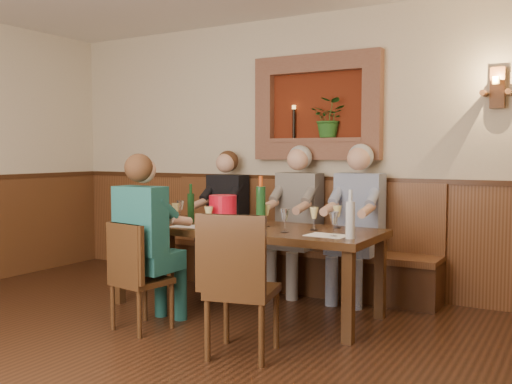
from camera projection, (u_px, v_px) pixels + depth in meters
ground_plane at (84, 383)px, 3.45m from camera, size 6.00×6.00×0.00m
room_shell at (78, 68)px, 3.31m from camera, size 6.04×6.04×2.82m
wainscoting at (82, 288)px, 3.40m from camera, size 6.02×6.02×1.15m
wall_niche at (320, 112)px, 5.74m from camera, size 1.36×0.30×1.06m
wall_sconce at (497, 88)px, 4.89m from camera, size 0.25×0.20×0.35m
dining_table at (243, 235)px, 5.00m from camera, size 2.40×0.90×0.75m
bench at (291, 257)px, 5.83m from camera, size 3.00×0.45×1.11m
chair_near_left at (140, 299)px, 4.47m from camera, size 0.43×0.43×0.86m
chair_near_right at (242, 314)px, 3.90m from camera, size 0.53×0.53×0.99m
person_bench_left at (223, 228)px, 6.11m from camera, size 0.42×0.51×1.41m
person_bench_mid at (295, 231)px, 5.67m from camera, size 0.44×0.54×1.47m
person_bench_right at (356, 236)px, 5.36m from camera, size 0.44×0.54×1.48m
person_chair_front at (149, 256)px, 4.54m from camera, size 0.40×0.49×1.39m
spittoon_bucket at (223, 211)px, 4.95m from camera, size 0.31×0.31×0.27m
wine_bottle_green_a at (261, 206)px, 4.91m from camera, size 0.10×0.10×0.44m
wine_bottle_green_b at (191, 206)px, 5.30m from camera, size 0.08×0.08×0.35m
water_bottle at (350, 219)px, 4.26m from camera, size 0.08×0.08×0.37m
tasting_sheet_a at (154, 220)px, 5.39m from camera, size 0.27×0.21×0.00m
tasting_sheet_b at (247, 229)px, 4.76m from camera, size 0.36×0.31×0.00m
tasting_sheet_c at (327, 235)px, 4.42m from camera, size 0.32×0.24×0.00m
tasting_sheet_d at (189, 226)px, 4.96m from camera, size 0.32×0.25×0.00m
wine_glass_0 at (151, 212)px, 5.25m from camera, size 0.08×0.08×0.19m
wine_glass_1 at (180, 210)px, 5.42m from camera, size 0.08×0.08×0.19m
wine_glass_2 at (176, 214)px, 5.10m from camera, size 0.08×0.08×0.19m
wine_glass_3 at (214, 212)px, 5.24m from camera, size 0.08×0.08×0.19m
wine_glass_4 at (222, 216)px, 4.91m from camera, size 0.08×0.08×0.19m
wine_glass_5 at (266, 215)px, 4.97m from camera, size 0.08×0.08×0.19m
wine_glass_6 at (285, 221)px, 4.59m from camera, size 0.08×0.08×0.19m
wine_glass_7 at (314, 219)px, 4.73m from camera, size 0.08×0.08×0.19m
wine_glass_8 at (334, 224)px, 4.36m from camera, size 0.08×0.08×0.19m
wine_glass_9 at (209, 218)px, 4.78m from camera, size 0.08×0.08×0.19m
wine_glass_10 at (337, 217)px, 4.86m from camera, size 0.08×0.08×0.19m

